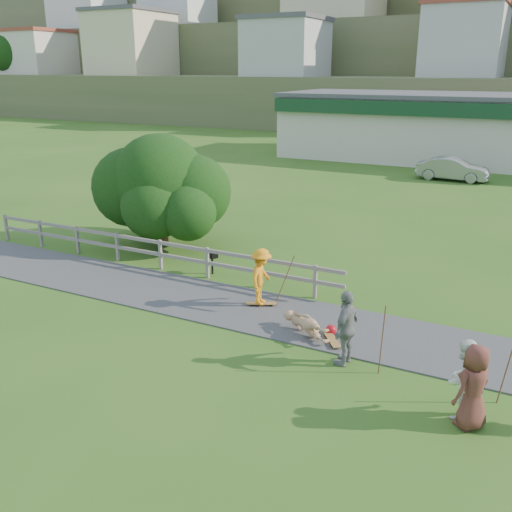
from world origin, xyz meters
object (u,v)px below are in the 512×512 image
object	(u,v)px
skater_fallen	(306,325)
car_silver	(453,169)
spectator_c	(473,387)
spectator_a	(463,379)
bbq	(212,263)
skater_rider	(261,280)
spectator_b	(346,328)
tree	(161,201)

from	to	relation	value
skater_fallen	car_silver	size ratio (longest dim) A/B	0.38
spectator_c	car_silver	size ratio (longest dim) A/B	0.40
skater_fallen	spectator_a	distance (m)	4.80
spectator_a	car_silver	distance (m)	27.81
bbq	skater_rider	bearing A→B (deg)	-10.79
skater_rider	spectator_b	size ratio (longest dim) A/B	0.91
skater_fallen	bbq	xyz separation A→B (m)	(-4.85, 3.04, 0.09)
skater_rider	skater_fallen	distance (m)	2.40
spectator_c	car_silver	world-z (taller)	spectator_c
spectator_a	spectator_c	size ratio (longest dim) A/B	0.97
skater_fallen	tree	size ratio (longest dim) A/B	0.28
skater_rider	car_silver	xyz separation A→B (m)	(1.69, 24.15, -0.13)
spectator_a	car_silver	xyz separation A→B (m)	(-4.61, 27.42, -0.13)
skater_fallen	spectator_c	bearing A→B (deg)	-86.25
skater_rider	skater_fallen	xyz separation A→B (m)	(1.99, -1.23, -0.56)
bbq	skater_fallen	bearing A→B (deg)	-10.47
car_silver	tree	size ratio (longest dim) A/B	0.73
tree	skater_fallen	bearing A→B (deg)	-31.07
skater_rider	bbq	bearing A→B (deg)	50.16
skater_fallen	bbq	distance (m)	5.73
spectator_c	tree	xyz separation A→B (m)	(-13.11, 7.47, 0.92)
skater_fallen	spectator_c	world-z (taller)	spectator_c
skater_rider	spectator_b	distance (m)	4.09
skater_rider	bbq	xyz separation A→B (m)	(-2.86, 1.81, -0.47)
spectator_c	car_silver	bearing A→B (deg)	-137.92
skater_rider	skater_fallen	bearing A→B (deg)	-129.07
tree	car_silver	bearing A→B (deg)	67.81
spectator_c	bbq	bearing A→B (deg)	-87.55
skater_fallen	spectator_a	xyz separation A→B (m)	(4.31, -2.04, 0.56)
spectator_b	bbq	distance (m)	7.49
spectator_b	car_silver	size ratio (longest dim) A/B	0.43
spectator_b	car_silver	bearing A→B (deg)	-170.79
spectator_a	bbq	size ratio (longest dim) A/B	2.18
bbq	spectator_b	bearing A→B (deg)	-11.01
tree	spectator_a	bearing A→B (deg)	-29.22
spectator_a	spectator_c	distance (m)	0.38
spectator_c	spectator_a	bearing A→B (deg)	-106.65
skater_rider	car_silver	distance (m)	24.21
spectator_b	spectator_c	size ratio (longest dim) A/B	1.06
tree	skater_rider	bearing A→B (deg)	-30.90
skater_fallen	tree	xyz separation A→B (m)	(-8.55, 5.15, 1.51)
skater_fallen	tree	distance (m)	10.10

